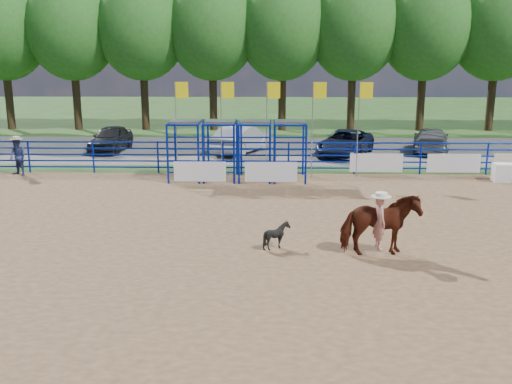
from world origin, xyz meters
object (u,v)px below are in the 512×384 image
Objects in this scene: spectator_cowboy at (18,156)px; car_d at (431,140)px; calf at (277,235)px; car_c at (345,143)px; horse_and_rider at (380,222)px; car_b at (242,139)px; car_a at (111,139)px; announcer_table at (511,173)px.

car_d is at bearing 18.91° from spectator_cowboy.
car_c is (3.88, 15.48, 0.29)m from calf.
spectator_cowboy is 0.38× the size of car_d.
calf is 18.97m from car_d.
car_b is (-4.56, 16.75, -0.18)m from horse_and_rider.
car_a is 0.85× the size of car_c.
announcer_table is at bearing -2.15° from spectator_cowboy.
calf is at bearing -40.22° from spectator_cowboy.
calf is 0.16× the size of car_c.
car_b is at bearing 105.22° from horse_and_rider.
car_b reaches higher than car_d.
spectator_cowboy is at bearing 144.38° from horse_and_rider.
spectator_cowboy reaches higher than announcer_table.
car_b is 5.73m from car_c.
car_c is (5.67, -0.78, -0.08)m from car_b.
spectator_cowboy is 21.58m from car_d.
horse_and_rider is 0.50× the size of car_c.
car_c reaches higher than car_d.
spectator_cowboy is 0.38× the size of car_b.
car_c is (13.12, -1.16, -0.03)m from car_a.
car_a is 0.90× the size of car_b.
calf is at bearing 119.71° from car_b.
horse_and_rider is 3.22× the size of calf.
car_d is (8.84, 16.79, 0.28)m from calf.
car_a reaches higher than calf.
announcer_table is 13.55m from calf.
calf is at bearing 77.31° from car_d.
announcer_table is 0.59× the size of horse_and_rider.
spectator_cowboy is (-11.58, 9.79, 0.49)m from calf.
spectator_cowboy is at bearing 177.85° from announcer_table.
calf is at bearing -58.70° from car_a.
spectator_cowboy is 0.35× the size of car_c.
horse_and_rider is 2.86m from calf.
car_a is 18.08m from car_d.
car_d is at bearing 99.50° from announcer_table.
car_a is 7.45m from car_b.
car_b is 10.65m from car_d.
announcer_table is 14.00m from car_b.
car_a is at bearing 20.51° from car_b.
announcer_table is at bearing -37.44° from calf.
announcer_table is at bearing -19.32° from car_a.
horse_and_rider is at bearing -127.98° from announcer_table.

